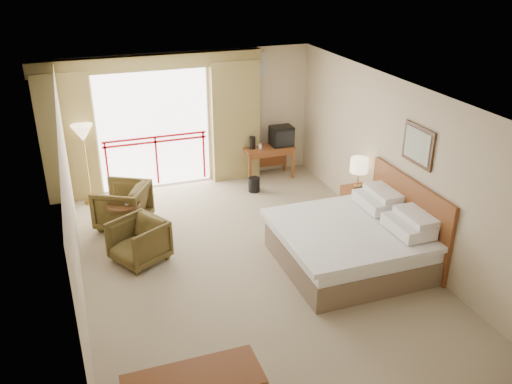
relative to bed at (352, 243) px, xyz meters
name	(u,v)px	position (x,y,z in m)	size (l,w,h in m)	color
floor	(248,261)	(-1.50, 0.60, -0.38)	(7.00, 7.00, 0.00)	gray
ceiling	(247,93)	(-1.50, 0.60, 2.32)	(7.00, 7.00, 0.00)	white
wall_back	(193,118)	(-1.50, 4.10, 0.97)	(5.00, 5.00, 0.00)	#C6B28E
wall_front	(369,326)	(-1.50, -2.90, 0.97)	(5.00, 5.00, 0.00)	#C6B28E
wall_left	(71,208)	(-4.00, 0.60, 0.97)	(7.00, 7.00, 0.00)	#C6B28E
wall_right	(394,163)	(1.00, 0.60, 0.97)	(7.00, 7.00, 0.00)	#C6B28E
balcony_door	(154,130)	(-2.30, 4.08, 0.82)	(2.40, 2.40, 0.00)	white
balcony_railing	(156,148)	(-2.30, 4.06, 0.44)	(2.09, 0.03, 1.02)	#B30F19
curtain_left	(67,138)	(-3.95, 3.95, 0.87)	(1.00, 0.26, 2.50)	olive
curtain_right	(235,121)	(-0.65, 3.95, 0.87)	(1.00, 0.26, 2.50)	olive
valance	(149,63)	(-2.30, 3.98, 2.17)	(4.40, 0.22, 0.28)	olive
hvac_vent	(253,65)	(-0.20, 4.07, 1.97)	(0.50, 0.04, 0.50)	silver
bed	(352,243)	(0.00, 0.00, 0.00)	(2.13, 2.06, 0.97)	brown
headboard	(408,217)	(0.96, 0.00, 0.27)	(0.06, 2.10, 1.30)	brown
framed_art	(418,145)	(0.97, 0.00, 1.47)	(0.04, 0.72, 0.60)	black
nightstand	(357,205)	(0.79, 1.25, -0.06)	(0.44, 0.53, 0.63)	brown
table_lamp	(359,166)	(0.79, 1.30, 0.68)	(0.31, 0.31, 0.55)	tan
phone	(360,191)	(0.74, 1.10, 0.30)	(0.19, 0.15, 0.09)	black
desk	(267,153)	(0.01, 3.76, 0.16)	(1.06, 0.51, 0.69)	brown
tv	(282,136)	(0.31, 3.71, 0.52)	(0.46, 0.37, 0.42)	black
coffee_maker	(252,143)	(-0.34, 3.71, 0.44)	(0.12, 0.12, 0.26)	black
cup	(260,146)	(-0.19, 3.66, 0.36)	(0.07, 0.07, 0.10)	white
wastebasket	(254,185)	(-0.52, 3.10, -0.23)	(0.24, 0.24, 0.29)	black
armchair_far	(125,225)	(-3.19, 2.50, -0.38)	(0.83, 0.86, 0.78)	#403419
armchair_near	(141,261)	(-3.10, 1.19, -0.38)	(0.74, 0.77, 0.70)	#403419
side_table	(124,214)	(-3.20, 2.10, 0.03)	(0.55, 0.55, 0.60)	black
book	(123,204)	(-3.20, 2.10, 0.23)	(0.16, 0.22, 0.02)	white
floor_lamp	(83,136)	(-3.67, 3.66, 0.97)	(0.40, 0.40, 1.57)	tan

